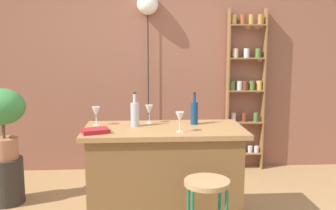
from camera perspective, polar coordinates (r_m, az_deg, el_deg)
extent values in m
cube|color=#8C5642|center=(4.83, -1.66, 6.82)|extent=(6.40, 0.10, 2.80)
cube|color=brown|center=(3.38, -0.59, -11.07)|extent=(1.25, 0.61, 0.84)
cube|color=#9E7042|center=(3.25, -0.60, -3.76)|extent=(1.36, 0.67, 0.04)
cylinder|color=#A87F51|center=(2.78, 5.85, -11.46)|extent=(0.33, 0.33, 0.03)
cube|color=olive|center=(4.83, 8.90, 2.10)|extent=(0.02, 0.13, 2.02)
cube|color=olive|center=(4.95, 14.03, 2.10)|extent=(0.02, 0.13, 2.02)
cube|color=olive|center=(5.05, 11.21, -7.06)|extent=(0.44, 0.13, 0.02)
cylinder|color=#4C7033|center=(4.98, 9.31, -6.61)|extent=(0.06, 0.06, 0.08)
cylinder|color=#4C7033|center=(5.02, 10.22, -6.53)|extent=(0.06, 0.06, 0.08)
cylinder|color=gold|center=(5.03, 11.16, -6.52)|extent=(0.06, 0.06, 0.08)
cylinder|color=silver|center=(5.06, 12.18, -6.47)|extent=(0.06, 0.06, 0.08)
cylinder|color=silver|center=(5.07, 13.07, -6.45)|extent=(0.06, 0.06, 0.08)
cube|color=olive|center=(4.95, 11.35, -2.55)|extent=(0.44, 0.13, 0.02)
cylinder|color=silver|center=(4.90, 9.75, -1.84)|extent=(0.06, 0.06, 0.11)
cylinder|color=brown|center=(4.94, 11.36, -1.79)|extent=(0.06, 0.06, 0.11)
cylinder|color=#4C7033|center=(4.97, 13.00, -1.79)|extent=(0.06, 0.06, 0.11)
cube|color=olive|center=(4.89, 11.50, 2.11)|extent=(0.44, 0.13, 0.02)
cylinder|color=#4C7033|center=(4.83, 9.54, 2.87)|extent=(0.07, 0.07, 0.11)
cylinder|color=silver|center=(4.86, 10.62, 2.88)|extent=(0.07, 0.07, 0.11)
cylinder|color=brown|center=(4.87, 11.44, 2.87)|extent=(0.07, 0.07, 0.11)
cylinder|color=#4C7033|center=(4.90, 12.43, 2.87)|extent=(0.07, 0.07, 0.11)
cylinder|color=gold|center=(4.94, 13.45, 2.88)|extent=(0.07, 0.07, 0.11)
cube|color=olive|center=(4.86, 11.64, 6.85)|extent=(0.44, 0.13, 0.02)
cylinder|color=beige|center=(4.81, 10.04, 7.66)|extent=(0.07, 0.07, 0.11)
cylinder|color=silver|center=(4.86, 11.66, 7.63)|extent=(0.07, 0.07, 0.11)
cylinder|color=#4C7033|center=(4.90, 13.31, 7.58)|extent=(0.07, 0.07, 0.11)
cube|color=olive|center=(4.86, 11.79, 11.62)|extent=(0.44, 0.13, 0.02)
cylinder|color=gold|center=(4.83, 9.80, 12.51)|extent=(0.07, 0.07, 0.12)
cylinder|color=#994C23|center=(4.85, 11.11, 12.45)|extent=(0.07, 0.07, 0.12)
cylinder|color=#AD7A38|center=(4.88, 12.36, 12.40)|extent=(0.07, 0.07, 0.12)
cylinder|color=#AD7A38|center=(4.90, 13.67, 12.33)|extent=(0.07, 0.07, 0.12)
cylinder|color=#2D2823|center=(4.22, -22.95, -10.39)|extent=(0.33, 0.33, 0.46)
cylinder|color=#A86B4C|center=(4.12, -23.23, -5.99)|extent=(0.26, 0.26, 0.21)
cylinder|color=brown|center=(4.08, -23.39, -3.49)|extent=(0.03, 0.03, 0.16)
ellipsoid|color=#387F3D|center=(4.04, -23.59, -0.22)|extent=(0.45, 0.40, 0.36)
cylinder|color=navy|center=(3.38, 3.94, -1.25)|extent=(0.07, 0.07, 0.20)
cylinder|color=navy|center=(3.36, 3.97, 1.04)|extent=(0.02, 0.02, 0.08)
cylinder|color=black|center=(3.36, 3.98, 1.79)|extent=(0.03, 0.03, 0.01)
cylinder|color=#B2B2B7|center=(3.30, -4.98, -1.44)|extent=(0.07, 0.07, 0.20)
cylinder|color=#B2B2B7|center=(3.28, -5.01, 1.01)|extent=(0.03, 0.03, 0.08)
cylinder|color=black|center=(3.27, -5.02, 1.80)|extent=(0.03, 0.03, 0.01)
cylinder|color=silver|center=(3.41, -10.66, -2.96)|extent=(0.06, 0.06, 0.00)
cylinder|color=silver|center=(3.40, -10.68, -2.31)|extent=(0.01, 0.01, 0.07)
cone|color=silver|center=(3.39, -10.72, -0.98)|extent=(0.07, 0.07, 0.08)
cylinder|color=silver|center=(3.10, 1.77, -3.99)|extent=(0.06, 0.06, 0.00)
cylinder|color=silver|center=(3.09, 1.77, -3.28)|extent=(0.01, 0.01, 0.07)
cone|color=silver|center=(3.07, 1.78, -1.82)|extent=(0.07, 0.07, 0.08)
cylinder|color=silver|center=(3.45, -2.82, -2.66)|extent=(0.06, 0.06, 0.00)
cylinder|color=silver|center=(3.44, -2.83, -2.02)|extent=(0.01, 0.01, 0.07)
cone|color=silver|center=(3.43, -2.84, -0.70)|extent=(0.07, 0.07, 0.08)
cube|color=maroon|center=(3.11, -10.82, -3.82)|extent=(0.25, 0.21, 0.03)
cylinder|color=black|center=(4.74, -2.95, 2.33)|extent=(0.01, 0.01, 2.07)
sphere|color=white|center=(4.74, -3.06, 14.84)|extent=(0.26, 0.26, 0.26)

